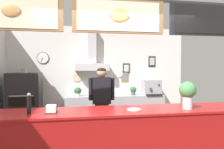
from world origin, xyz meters
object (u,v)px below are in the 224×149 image
object	(u,v)px
potted_basil	(133,90)
potted_sage	(78,91)
napkin_holder	(51,109)
espresso_machine	(151,87)
pepper_grinder	(29,104)
pizza_oven	(25,104)
potted_thyme	(93,90)
basil_vase	(188,93)
potted_rosemary	(106,90)
condiment_plate	(134,109)
shop_worker	(102,104)

from	to	relation	value
potted_basil	potted_sage	bearing A→B (deg)	179.33
napkin_holder	espresso_machine	bearing A→B (deg)	48.21
pepper_grinder	espresso_machine	bearing A→B (deg)	45.43
potted_sage	napkin_holder	size ratio (longest dim) A/B	1.46
pizza_oven	potted_thyme	xyz separation A→B (m)	(1.66, 0.25, 0.28)
potted_thyme	basil_vase	distance (m)	3.04
potted_basil	potted_rosemary	size ratio (longest dim) A/B	0.89
potted_rosemary	condiment_plate	size ratio (longest dim) A/B	1.26
pizza_oven	condiment_plate	bearing A→B (deg)	-50.86
espresso_machine	potted_rosemary	distance (m)	1.26
potted_basil	basil_vase	xyz separation A→B (m)	(0.05, -2.77, 0.26)
potted_thyme	basil_vase	bearing A→B (deg)	-67.75
pizza_oven	basil_vase	xyz separation A→B (m)	(2.81, -2.55, 0.52)
basil_vase	shop_worker	bearing A→B (deg)	124.75
potted_basil	napkin_holder	xyz separation A→B (m)	(-1.89, -2.69, 0.08)
pepper_grinder	potted_basil	bearing A→B (deg)	51.51
pizza_oven	potted_sage	distance (m)	1.31
shop_worker	potted_rosemary	bearing A→B (deg)	-98.17
condiment_plate	basil_vase	size ratio (longest dim) A/B	0.50
pizza_oven	shop_worker	size ratio (longest dim) A/B	0.98
potted_thyme	napkin_holder	world-z (taller)	napkin_holder
potted_rosemary	pizza_oven	bearing A→B (deg)	-173.76
espresso_machine	napkin_holder	world-z (taller)	espresso_machine
shop_worker	napkin_holder	world-z (taller)	shop_worker
shop_worker	pepper_grinder	size ratio (longest dim) A/B	5.93
napkin_holder	basil_vase	bearing A→B (deg)	-2.44
potted_sage	pizza_oven	bearing A→B (deg)	-169.58
pepper_grinder	pizza_oven	bearing A→B (deg)	103.43
pizza_oven	potted_basil	distance (m)	2.78
potted_basil	pepper_grinder	bearing A→B (deg)	-128.49
basil_vase	espresso_machine	bearing A→B (deg)	80.43
potted_thyme	potted_rosemary	bearing A→B (deg)	-4.35
napkin_holder	basil_vase	distance (m)	1.94
espresso_machine	napkin_holder	xyz separation A→B (m)	(-2.40, -2.68, 0.00)
potted_thyme	condiment_plate	size ratio (longest dim) A/B	1.29
potted_thyme	napkin_holder	size ratio (longest dim) A/B	1.65
potted_rosemary	condiment_plate	world-z (taller)	potted_rosemary
potted_thyme	potted_rosemary	distance (m)	0.35
shop_worker	napkin_holder	bearing A→B (deg)	63.71
potted_rosemary	napkin_holder	world-z (taller)	napkin_holder
potted_basil	potted_sage	distance (m)	1.50
pepper_grinder	potted_sage	bearing A→B (deg)	76.36
potted_basil	basil_vase	distance (m)	2.78
potted_basil	condiment_plate	bearing A→B (deg)	-105.35
potted_rosemary	napkin_holder	size ratio (longest dim) A/B	1.60
potted_thyme	condiment_plate	distance (m)	2.75
condiment_plate	basil_vase	distance (m)	0.82
potted_rosemary	napkin_holder	distance (m)	2.92
napkin_holder	pizza_oven	bearing A→B (deg)	109.48
potted_thyme	pepper_grinder	distance (m)	2.95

